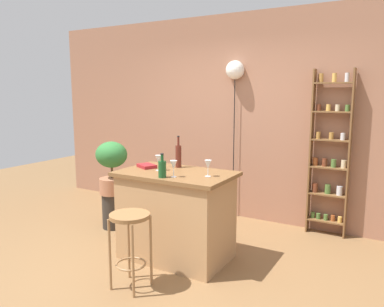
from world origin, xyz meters
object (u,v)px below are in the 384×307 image
(bar_stool, at_px, (130,232))
(wine_glass_center, at_px, (158,160))
(pendant_globe_light, at_px, (235,71))
(wine_glass_left, at_px, (174,165))
(cookbook, at_px, (147,166))
(spice_shelf, at_px, (330,155))
(plant_stool, at_px, (113,211))
(potted_plant, at_px, (112,164))
(bottle_soda_blue, at_px, (178,155))
(bottle_sauce_amber, at_px, (162,168))
(wine_glass_right, at_px, (208,165))

(bar_stool, distance_m, wine_glass_center, 0.91)
(pendant_globe_light, bearing_deg, wine_glass_left, -85.72)
(wine_glass_left, distance_m, cookbook, 0.58)
(spice_shelf, height_order, wine_glass_left, spice_shelf)
(wine_glass_center, bearing_deg, cookbook, 161.84)
(plant_stool, height_order, potted_plant, potted_plant)
(wine_glass_left, xyz_separation_m, wine_glass_center, (-0.31, 0.18, 0.00))
(bar_stool, height_order, bottle_soda_blue, bottle_soda_blue)
(potted_plant, relative_size, bottle_sauce_amber, 2.86)
(wine_glass_left, xyz_separation_m, wine_glass_right, (0.28, 0.19, 0.00))
(bar_stool, distance_m, wine_glass_left, 0.76)
(spice_shelf, bearing_deg, potted_plant, -154.77)
(bottle_soda_blue, bearing_deg, bottle_sauce_amber, -75.70)
(wine_glass_center, relative_size, wine_glass_right, 1.00)
(plant_stool, bearing_deg, bottle_soda_blue, -6.77)
(plant_stool, xyz_separation_m, wine_glass_left, (1.30, -0.56, 0.82))
(spice_shelf, relative_size, wine_glass_center, 12.37)
(bar_stool, height_order, wine_glass_left, wine_glass_left)
(bottle_soda_blue, bearing_deg, pendant_globe_light, 86.35)
(wine_glass_center, relative_size, cookbook, 0.78)
(wine_glass_left, height_order, wine_glass_center, same)
(potted_plant, xyz_separation_m, wine_glass_left, (1.30, -0.56, 0.21))
(plant_stool, xyz_separation_m, wine_glass_right, (1.58, -0.37, 0.82))
(wine_glass_center, distance_m, cookbook, 0.24)
(potted_plant, distance_m, wine_glass_right, 1.64)
(potted_plant, xyz_separation_m, cookbook, (0.79, -0.31, 0.11))
(potted_plant, height_order, pendant_globe_light, pendant_globe_light)
(bar_stool, bearing_deg, wine_glass_center, 104.36)
(wine_glass_right, height_order, pendant_globe_light, pendant_globe_light)
(spice_shelf, bearing_deg, bottle_sauce_amber, -124.63)
(bottle_soda_blue, height_order, cookbook, bottle_soda_blue)
(bottle_soda_blue, bearing_deg, wine_glass_left, -63.69)
(wine_glass_right, bearing_deg, potted_plant, 166.68)
(plant_stool, bearing_deg, spice_shelf, 25.23)
(cookbook, bearing_deg, spice_shelf, 68.18)
(wine_glass_left, xyz_separation_m, cookbook, (-0.51, 0.25, -0.10))
(bar_stool, bearing_deg, wine_glass_left, 77.03)
(potted_plant, bearing_deg, wine_glass_right, -13.32)
(bar_stool, height_order, spice_shelf, spice_shelf)
(plant_stool, distance_m, wine_glass_left, 1.64)
(potted_plant, bearing_deg, bar_stool, -42.88)
(spice_shelf, bearing_deg, bottle_soda_blue, -136.69)
(plant_stool, xyz_separation_m, potted_plant, (0.00, -0.00, 0.62))
(plant_stool, distance_m, bottle_sauce_amber, 1.58)
(spice_shelf, xyz_separation_m, pendant_globe_light, (-1.28, 0.03, 1.02))
(bottle_sauce_amber, bearing_deg, bar_stool, -94.43)
(potted_plant, height_order, bottle_soda_blue, bottle_soda_blue)
(spice_shelf, relative_size, bottle_sauce_amber, 8.56)
(spice_shelf, xyz_separation_m, bottle_sauce_amber, (-1.23, -1.78, 0.02))
(wine_glass_right, bearing_deg, bottle_sauce_amber, -144.91)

